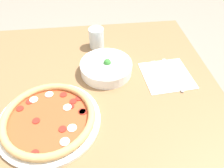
% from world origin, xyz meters
% --- Properties ---
extents(ground_plane, '(8.00, 8.00, 0.00)m').
position_xyz_m(ground_plane, '(0.00, 0.00, 0.00)').
color(ground_plane, gray).
extents(dining_table, '(1.02, 0.96, 0.74)m').
position_xyz_m(dining_table, '(0.00, 0.00, 0.63)').
color(dining_table, olive).
rests_on(dining_table, ground_plane).
extents(pizza, '(0.36, 0.36, 0.04)m').
position_xyz_m(pizza, '(-0.16, -0.17, 0.76)').
color(pizza, white).
rests_on(pizza, dining_table).
extents(bowl, '(0.22, 0.22, 0.07)m').
position_xyz_m(bowl, '(0.06, 0.07, 0.77)').
color(bowl, white).
rests_on(bowl, dining_table).
extents(napkin, '(0.21, 0.21, 0.00)m').
position_xyz_m(napkin, '(0.32, 0.01, 0.74)').
color(napkin, white).
rests_on(napkin, dining_table).
extents(fork, '(0.02, 0.20, 0.00)m').
position_xyz_m(fork, '(0.29, 0.01, 0.75)').
color(fork, silver).
rests_on(fork, napkin).
extents(knife, '(0.03, 0.21, 0.01)m').
position_xyz_m(knife, '(0.34, 0.00, 0.75)').
color(knife, silver).
rests_on(knife, napkin).
extents(glass, '(0.07, 0.07, 0.10)m').
position_xyz_m(glass, '(0.03, 0.27, 0.79)').
color(glass, silver).
rests_on(glass, dining_table).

